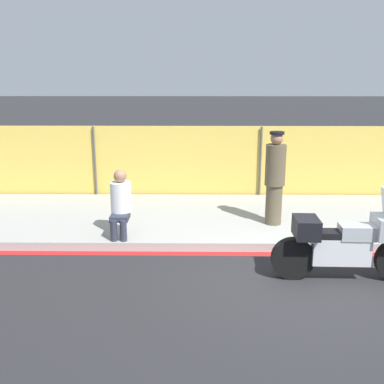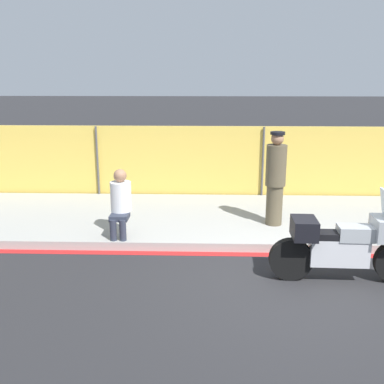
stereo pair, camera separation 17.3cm
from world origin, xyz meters
The scene contains 7 objects.
ground_plane centered at (0.00, 0.00, 0.00)m, with size 120.00×120.00×0.00m, color #262628.
sidewalk centered at (0.00, 3.07, 0.08)m, with size 30.38×3.37×0.16m.
curb_paint_stripe centered at (0.00, 1.29, 0.00)m, with size 30.38×0.18×0.01m.
storefront_fence centered at (0.00, 4.84, 0.93)m, with size 28.86×0.17×1.86m.
motorcycle centered at (0.70, 0.31, 0.58)m, with size 2.26×0.53×1.45m.
officer_standing centered at (-0.02, 2.51, 1.12)m, with size 0.40×0.40×1.86m.
person_seated_on_curb centered at (-2.97, 1.82, 0.84)m, with size 0.39×0.65×1.24m.
Camera 2 is at (-1.38, -6.13, 3.09)m, focal length 42.00 mm.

